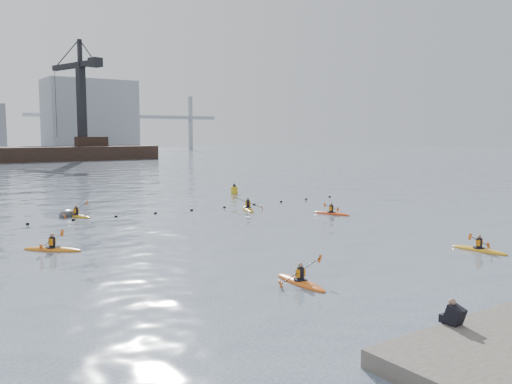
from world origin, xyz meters
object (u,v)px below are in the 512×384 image
Objects in this scene: kayaker_2 at (52,249)px; mooring_buoy at (69,216)px; kayaker_5 at (76,215)px; nav_buoy at (234,190)px; kayaker_0 at (300,281)px; kayaker_4 at (331,213)px; kayaker_3 at (248,209)px; kayaker_1 at (479,249)px.

mooring_buoy is at bearing 24.73° from kayaker_2.
kayaker_5 is 2.50× the size of nav_buoy.
kayaker_0 is 1.59× the size of mooring_buoy.
kayaker_3 is at bearing -72.04° from kayaker_4.
kayaker_1 is 27.06m from kayaker_5.
kayaker_0 is 0.99× the size of kayaker_4.
kayaker_1 is 14.01m from kayaker_4.
kayaker_0 is 21.25m from kayaker_3.
kayaker_5 reaches higher than kayaker_0.
kayaker_0 is at bearing 172.15° from kayaker_1.
kayaker_1 reaches higher than kayaker_2.
nav_buoy reaches higher than kayaker_4.
kayaker_5 is (-2.06, 22.90, -0.00)m from kayaker_0.
kayaker_4 is (2.53, 13.78, 0.00)m from kayaker_1.
kayaker_3 is 1.78× the size of mooring_buoy.
kayaker_0 is at bearing 26.28° from kayaker_4.
kayaker_2 is at bearing 120.87° from kayaker_0.
mooring_buoy is (4.09, 11.46, -0.10)m from kayaker_2.
kayaker_0 is 32.83m from nav_buoy.
kayaker_2 is 11.65m from kayaker_5.
kayaker_3 is at bearing 64.21° from kayaker_0.
kayaker_0 is at bearing -93.00° from kayaker_3.
mooring_buoy is at bearing -163.25° from nav_buoy.
kayaker_1 is 21.98m from kayaker_2.
kayaker_3 is 13.47m from mooring_buoy.
kayaker_4 is 1.02× the size of kayaker_5.
kayaker_5 is at bearing 114.83° from kayaker_1.
kayaker_3 is 12.89m from kayaker_5.
kayaker_5 is 0.78m from mooring_buoy.
kayaker_5 is (-16.02, 9.67, -0.00)m from kayaker_4.
kayaker_1 is 29.80m from nav_buoy.
kayaker_5 is at bearing -160.88° from nav_buoy.
kayaker_2 is 0.88× the size of kayaker_4.
kayaker_2 is at bearing -133.46° from kayaker_5.
kayaker_1 is at bearing 62.42° from kayaker_4.
kayaker_0 is at bearing -107.39° from kayaker_2.
kayaker_2 is 17.87m from kayaker_3.
kayaker_3 reaches higher than kayaker_4.
kayaker_5 is at bearing -173.68° from kayaker_3.
kayaker_3 is (10.12, 18.68, 0.01)m from kayaker_0.
kayaker_4 reaches higher than kayaker_2.
kayaker_2 is 12.17m from mooring_buoy.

